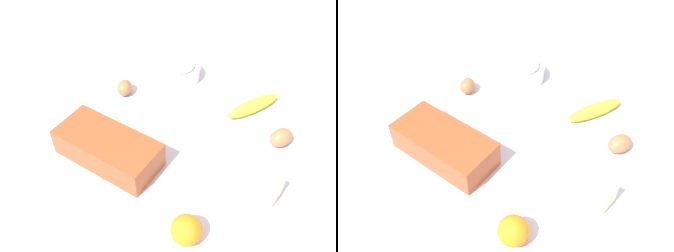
{
  "view_description": "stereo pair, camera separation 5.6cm",
  "coord_description": "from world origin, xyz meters",
  "views": [
    {
      "loc": [
        -0.36,
        0.66,
        0.79
      ],
      "look_at": [
        0.0,
        0.0,
        0.04
      ],
      "focal_mm": 40.35,
      "sensor_mm": 36.0,
      "label": 1
    },
    {
      "loc": [
        -0.41,
        0.63,
        0.79
      ],
      "look_at": [
        0.0,
        0.0,
        0.04
      ],
      "focal_mm": 40.35,
      "sensor_mm": 36.0,
      "label": 2
    }
  ],
  "objects": [
    {
      "name": "butter_block",
      "position": [
        -0.3,
        0.06,
        0.03
      ],
      "size": [
        0.1,
        0.08,
        0.06
      ],
      "primitive_type": "cube",
      "rotation": [
        0.0,
        0.0,
        -0.15
      ],
      "color": "#F4EDB2",
      "rests_on": "ground_plane"
    },
    {
      "name": "egg_beside_bowl",
      "position": [
        -0.29,
        -0.13,
        0.03
      ],
      "size": [
        0.08,
        0.09,
        0.05
      ],
      "primitive_type": "ellipsoid",
      "rotation": [
        0.0,
        1.57,
        4.19
      ],
      "color": "#A67044",
      "rests_on": "ground_plane"
    },
    {
      "name": "banana",
      "position": [
        -0.18,
        -0.22,
        0.02
      ],
      "size": [
        0.13,
        0.19,
        0.04
      ],
      "primitive_type": "ellipsoid",
      "rotation": [
        0.0,
        0.0,
        1.04
      ],
      "color": "yellow",
      "rests_on": "ground_plane"
    },
    {
      "name": "flour_bowl",
      "position": [
        0.1,
        -0.26,
        0.03
      ],
      "size": [
        0.14,
        0.14,
        0.07
      ],
      "color": "white",
      "rests_on": "ground_plane"
    },
    {
      "name": "orange_fruit",
      "position": [
        -0.19,
        0.26,
        0.04
      ],
      "size": [
        0.07,
        0.07,
        0.07
      ],
      "primitive_type": "sphere",
      "color": "orange",
      "rests_on": "ground_plane"
    },
    {
      "name": "ground_plane",
      "position": [
        0.0,
        0.0,
        -0.01
      ],
      "size": [
        2.4,
        2.4,
        0.02
      ],
      "primitive_type": "cube",
      "color": "silver"
    },
    {
      "name": "loaf_pan",
      "position": [
        0.1,
        0.15,
        0.04
      ],
      "size": [
        0.29,
        0.15,
        0.08
      ],
      "rotation": [
        0.0,
        0.0,
        -0.07
      ],
      "color": "#9E4723",
      "rests_on": "ground_plane"
    },
    {
      "name": "egg_near_butter",
      "position": [
        0.21,
        -0.1,
        0.02
      ],
      "size": [
        0.07,
        0.07,
        0.05
      ],
      "primitive_type": "ellipsoid",
      "rotation": [
        0.0,
        1.57,
        1.93
      ],
      "color": "#A16C41",
      "rests_on": "ground_plane"
    }
  ]
}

